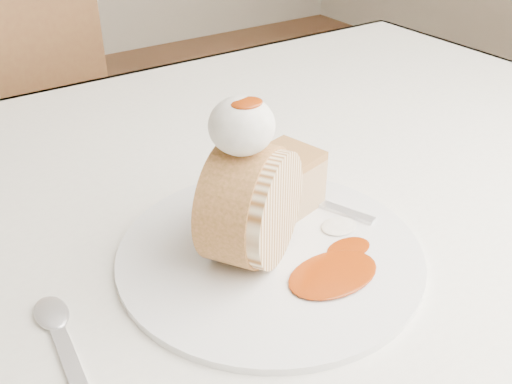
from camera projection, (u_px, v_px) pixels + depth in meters
table at (225, 256)px, 0.71m from camera, size 1.40×0.90×0.75m
plate at (270, 252)px, 0.57m from camera, size 0.37×0.37×0.01m
roulade_slice at (252, 205)px, 0.53m from camera, size 0.13×0.11×0.11m
cake_chunk at (285, 184)px, 0.62m from camera, size 0.08×0.08×0.06m
whipped_cream at (242, 126)px, 0.49m from camera, size 0.06×0.06×0.05m
caramel_drizzle at (246, 96)px, 0.47m from camera, size 0.03×0.02×0.01m
caramel_pool at (333, 274)px, 0.53m from camera, size 0.11×0.08×0.00m
fork at (320, 203)px, 0.63m from camera, size 0.09×0.18×0.00m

